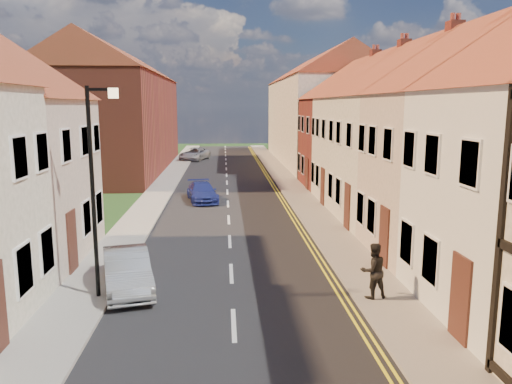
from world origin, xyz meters
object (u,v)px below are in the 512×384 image
lamppost (95,180)px  car_far (202,192)px  car_mid (127,271)px  pedestrian_right (373,271)px  car_distant (195,154)px

lamppost → car_far: (2.31, 14.98, -2.98)m
car_mid → pedestrian_right: size_ratio=2.33×
car_mid → pedestrian_right: (7.23, -1.38, 0.31)m
car_mid → car_distant: (0.00, 36.70, 0.02)m
lamppost → car_mid: lamppost is taller
car_far → car_distant: size_ratio=0.83×
car_far → pedestrian_right: pedestrian_right is taller
lamppost → pedestrian_right: 8.29m
lamppost → car_distant: size_ratio=1.30×
car_mid → car_distant: car_distant is taller
car_distant → pedestrian_right: bearing=-61.6°
car_mid → car_far: 14.35m
car_distant → car_mid: bearing=-72.3°
car_far → pedestrian_right: size_ratio=2.36×
car_far → car_distant: bearing=84.5°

